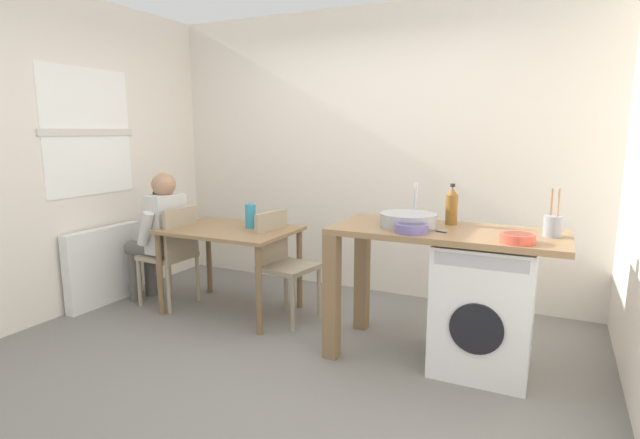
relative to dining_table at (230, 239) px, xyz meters
The scene contains 18 objects.
ground_plane 1.24m from the dining_table, 36.25° to the right, with size 5.46×5.46×0.00m, color slate.
wall_back 1.58m from the dining_table, 52.59° to the left, with size 4.60×0.10×2.70m, color silver.
wall_window_side 1.60m from the dining_table, 154.18° to the right, with size 0.12×3.80×2.70m.
radiator 1.24m from the dining_table, 164.21° to the right, with size 0.10×0.80×0.70m, color white.
dining_table is the anchor object (origin of this frame).
chair_person_seat 0.57m from the dining_table, 169.16° to the right, with size 0.42×0.42×0.90m.
chair_opposite 0.50m from the dining_table, ahead, with size 0.46×0.46×0.90m.
seated_person 0.71m from the dining_table, behind, with size 0.51×0.52×1.20m.
kitchen_counter 1.66m from the dining_table, ahead, with size 1.50×0.68×0.92m.
washing_machine 2.14m from the dining_table, ahead, with size 0.60×0.61×0.86m.
sink_basin 1.64m from the dining_table, ahead, with size 0.38×0.38×0.09m, color #9EA0A5.
tap 1.66m from the dining_table, ahead, with size 0.02×0.02×0.28m, color #B2B2B7.
bottle_tall_green 1.90m from the dining_table, ahead, with size 0.08×0.08×0.28m.
mixing_bowl 1.75m from the dining_table, 11.81° to the right, with size 0.21×0.21×0.06m.
utensil_crock 2.52m from the dining_table, ahead, with size 0.11×0.11×0.30m.
colander 2.36m from the dining_table, ahead, with size 0.20×0.20×0.06m.
vase 0.27m from the dining_table, 33.69° to the left, with size 0.09×0.09×0.21m, color teal.
scissors 1.85m from the dining_table, ahead, with size 0.15×0.06×0.01m.
Camera 1 is at (1.64, -2.75, 1.56)m, focal length 27.61 mm.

